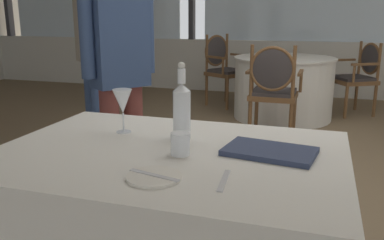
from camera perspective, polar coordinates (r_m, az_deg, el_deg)
The scene contains 16 objects.
ground_plane at distance 3.25m, azimuth 11.10°, elevation -8.59°, with size 15.18×15.18×0.00m, color #756047.
window_wall_far at distance 6.75m, azimuth 15.51°, elevation 13.00°, with size 11.68×0.14×2.90m.
foreground_table at distance 1.73m, azimuth -3.06°, elevation -16.11°, with size 1.31×0.94×0.75m.
side_plate at distance 1.31m, azimuth -5.26°, elevation -7.81°, with size 0.18×0.18×0.01m, color silver.
butter_knife at distance 1.31m, azimuth -5.26°, elevation -7.60°, with size 0.18×0.02×0.00m, color silver.
dinner_fork at distance 1.29m, azimuth 4.42°, elevation -8.32°, with size 0.17×0.02×0.00m, color silver.
water_bottle at distance 1.68m, azimuth -1.42°, elevation 1.50°, with size 0.07×0.07×0.32m.
wine_glass at distance 1.80m, azimuth -9.56°, elevation 2.43°, with size 0.08×0.08×0.19m.
water_tumbler at distance 1.51m, azimuth -1.62°, elevation -3.31°, with size 0.07×0.07×0.08m, color white.
menu_book at distance 1.55m, azimuth 10.67°, elevation -4.27°, with size 0.32×0.20×0.02m, color #2D3856.
background_table_1 at distance 5.23m, azimuth 12.46°, elevation 4.36°, with size 1.22×1.22×0.75m.
dining_chair_1_0 at distance 4.17m, azimuth 11.12°, elevation 4.72°, with size 0.54×0.47×0.98m.
dining_chair_1_1 at distance 5.71m, azimuth 22.13°, elevation 6.10°, with size 0.63×0.65×0.92m.
dining_chair_1_2 at distance 5.86m, azimuth 4.23°, elevation 7.71°, with size 0.63×0.65×0.99m.
diner_person_0 at distance 3.94m, azimuth -13.70°, elevation 9.85°, with size 0.42×0.39×1.70m.
diner_person_1 at distance 2.79m, azimuth -9.93°, elevation 7.15°, with size 0.37×0.45×1.61m.
Camera 1 is at (0.30, -2.98, 1.25)m, focal length 38.66 mm.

